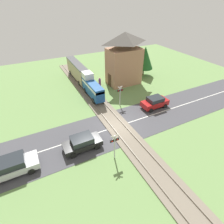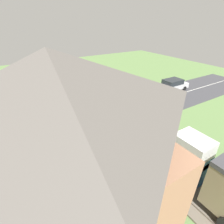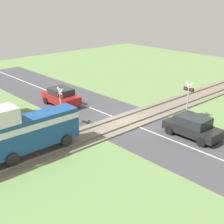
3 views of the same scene
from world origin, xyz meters
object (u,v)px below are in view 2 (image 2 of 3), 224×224
car_near_crossing (134,95)px  crossing_signal_west_approach (106,83)px  car_behind_queue (172,85)px  station_building (73,209)px  crossing_signal_east_approach (101,127)px  pedestrian_by_station (173,217)px  car_far_side (37,138)px

car_near_crossing → crossing_signal_west_approach: (2.29, -2.65, 1.15)m
car_behind_queue → station_building: bearing=33.0°
crossing_signal_east_approach → crossing_signal_west_approach: bearing=-122.2°
car_behind_queue → pedestrian_by_station: bearing=41.6°
car_near_crossing → car_behind_queue: (-6.53, 0.00, 0.04)m
car_behind_queue → crossing_signal_east_approach: crossing_signal_east_approach is taller
car_behind_queue → crossing_signal_east_approach: 15.06m
car_near_crossing → crossing_signal_west_approach: bearing=-49.2°
car_near_crossing → pedestrian_by_station: bearing=59.2°
crossing_signal_west_approach → car_far_side: bearing=31.0°
car_behind_queue → crossing_signal_west_approach: size_ratio=1.53×
crossing_signal_west_approach → crossing_signal_east_approach: size_ratio=1.00×
crossing_signal_east_approach → car_near_crossing: bearing=-143.4°
car_far_side → station_building: station_building is taller
station_building → crossing_signal_east_approach: bearing=-123.7°
crossing_signal_east_approach → station_building: bearing=56.3°
car_far_side → pedestrian_by_station: 10.30m
car_near_crossing → crossing_signal_east_approach: crossing_signal_east_approach is taller
car_far_side → pedestrian_by_station: size_ratio=2.33×
car_near_crossing → crossing_signal_east_approach: bearing=36.6°
crossing_signal_west_approach → crossing_signal_east_approach: 9.67m
crossing_signal_west_approach → pedestrian_by_station: (5.06, 14.96, -1.19)m
station_building → pedestrian_by_station: 5.44m
car_near_crossing → car_far_side: size_ratio=1.03×
car_far_side → car_behind_queue: size_ratio=0.82×
car_behind_queue → crossing_signal_east_approach: (13.97, 5.53, 1.11)m
car_behind_queue → crossing_signal_west_approach: bearing=-16.7°
crossing_signal_west_approach → crossing_signal_east_approach: bearing=57.8°
car_behind_queue → crossing_signal_west_approach: (8.82, -2.65, 1.11)m
station_building → pedestrian_by_station: station_building is taller
pedestrian_by_station → car_near_crossing: bearing=-120.8°
car_behind_queue → car_near_crossing: bearing=0.0°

